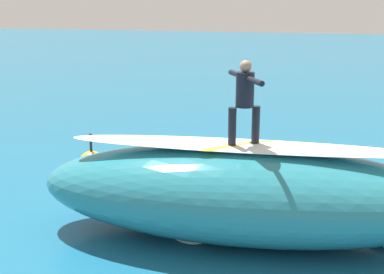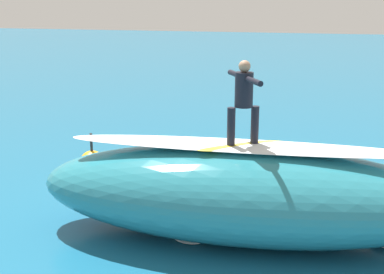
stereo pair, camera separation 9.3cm
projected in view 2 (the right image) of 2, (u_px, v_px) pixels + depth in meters
name	position (u px, v px, depth m)	size (l,w,h in m)	color
ground_plane	(229.00, 189.00, 13.03)	(120.00, 120.00, 0.00)	#196084
wave_crest	(242.00, 194.00, 10.17)	(8.18, 2.78, 1.86)	teal
wave_foam_lip	(243.00, 146.00, 9.92)	(6.96, 0.97, 0.08)	white
surfboard_riding	(242.00, 146.00, 9.92)	(1.89, 0.54, 0.08)	yellow
surfer_riding	(244.00, 96.00, 9.67)	(0.86, 1.35, 1.59)	black
surfboard_paddling	(159.00, 159.00, 15.28)	(2.45, 0.54, 0.08)	#E0563D
surfer_paddling	(157.00, 155.00, 15.11)	(0.46, 1.79, 0.32)	black
buoy_marker	(92.00, 163.00, 13.93)	(0.69, 0.69, 1.18)	orange
foam_patch_mid	(192.00, 233.00, 10.47)	(0.98, 0.84, 0.11)	white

